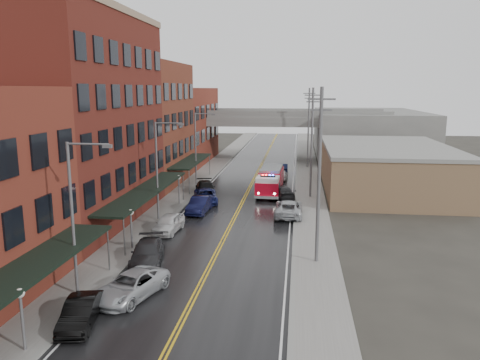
{
  "coord_description": "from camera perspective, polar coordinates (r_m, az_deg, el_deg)",
  "views": [
    {
      "loc": [
        5.79,
        -16.09,
        11.85
      ],
      "look_at": [
        0.12,
        28.89,
        3.0
      ],
      "focal_mm": 35.0,
      "sensor_mm": 36.0,
      "label": 1
    }
  ],
  "objects": [
    {
      "name": "globe_lamp_2",
      "position": [
        48.62,
        -7.48,
        -0.36
      ],
      "size": [
        0.44,
        0.44,
        3.12
      ],
      "color": "#59595B",
      "rests_on": "ground"
    },
    {
      "name": "curb_right",
      "position": [
        47.57,
        6.8,
        -3.37
      ],
      "size": [
        0.3,
        160.0,
        0.15
      ],
      "primitive_type": "cube",
      "color": "gray",
      "rests_on": "ground"
    },
    {
      "name": "awning_1",
      "position": [
        42.23,
        -11.32,
        -1.29
      ],
      "size": [
        2.6,
        18.0,
        3.09
      ],
      "color": "black",
      "rests_on": "ground"
    },
    {
      "name": "fire_truck",
      "position": [
        53.35,
        3.71,
        -0.07
      ],
      "size": [
        3.48,
        8.12,
        2.93
      ],
      "rotation": [
        0.0,
        0.0,
        -0.04
      ],
      "color": "#B3081C",
      "rests_on": "ground"
    },
    {
      "name": "sidewalk_right",
      "position": [
        47.6,
        8.79,
        -3.41
      ],
      "size": [
        3.0,
        160.0,
        0.15
      ],
      "primitive_type": "cube",
      "color": "slate",
      "rests_on": "ground"
    },
    {
      "name": "parked_car_right_2",
      "position": [
        62.08,
        5.04,
        0.64
      ],
      "size": [
        1.72,
        4.08,
        1.38
      ],
      "primitive_type": "imported",
      "rotation": [
        0.0,
        0.0,
        3.12
      ],
      "color": "silver",
      "rests_on": "ground"
    },
    {
      "name": "parked_car_left_1",
      "position": [
        25.95,
        -18.87,
        -15.06
      ],
      "size": [
        2.24,
        4.4,
        1.38
      ],
      "primitive_type": "imported",
      "rotation": [
        0.0,
        0.0,
        0.19
      ],
      "color": "black",
      "rests_on": "ground"
    },
    {
      "name": "parked_car_left_3",
      "position": [
        33.25,
        -11.24,
        -8.7
      ],
      "size": [
        3.01,
        5.4,
        1.48
      ],
      "primitive_type": "imported",
      "rotation": [
        0.0,
        0.0,
        0.19
      ],
      "color": "#27282A",
      "rests_on": "ground"
    },
    {
      "name": "globe_lamp_1",
      "position": [
        35.63,
        -13.16,
        -4.78
      ],
      "size": [
        0.44,
        0.44,
        3.12
      ],
      "color": "#59595B",
      "rests_on": "ground"
    },
    {
      "name": "awning_0",
      "position": [
        25.66,
        -24.97,
        -10.24
      ],
      "size": [
        2.6,
        16.0,
        3.09
      ],
      "color": "black",
      "rests_on": "ground"
    },
    {
      "name": "parked_car_right_1",
      "position": [
        51.54,
        5.09,
        -1.48
      ],
      "size": [
        3.5,
        5.27,
        1.42
      ],
      "primitive_type": "imported",
      "rotation": [
        0.0,
        0.0,
        3.48
      ],
      "color": "black",
      "rests_on": "ground"
    },
    {
      "name": "overpass",
      "position": [
        78.53,
        2.95,
        6.75
      ],
      "size": [
        40.0,
        10.0,
        7.5
      ],
      "color": "slate",
      "rests_on": "ground"
    },
    {
      "name": "right_far_block",
      "position": [
        87.31,
        15.26,
        5.5
      ],
      "size": [
        18.0,
        30.0,
        8.0
      ],
      "primitive_type": "cube",
      "color": "slate",
      "rests_on": "ground"
    },
    {
      "name": "parked_car_left_5",
      "position": [
        45.67,
        -4.94,
        -3.02
      ],
      "size": [
        1.91,
        4.82,
        1.56
      ],
      "primitive_type": "imported",
      "rotation": [
        0.0,
        0.0,
        -0.05
      ],
      "color": "black",
      "rests_on": "ground"
    },
    {
      "name": "brick_building_far",
      "position": [
        76.74,
        -7.29,
        6.58
      ],
      "size": [
        9.0,
        20.0,
        12.0
      ],
      "primitive_type": "cube",
      "color": "maroon",
      "rests_on": "ground"
    },
    {
      "name": "awning_2",
      "position": [
        58.8,
        -5.96,
        2.31
      ],
      "size": [
        2.6,
        13.0,
        3.09
      ],
      "color": "black",
      "rests_on": "ground"
    },
    {
      "name": "road",
      "position": [
        47.94,
        0.02,
        -3.25
      ],
      "size": [
        11.0,
        160.0,
        0.02
      ],
      "primitive_type": "cube",
      "color": "black",
      "rests_on": "ground"
    },
    {
      "name": "tan_building",
      "position": [
        57.78,
        17.26,
        1.23
      ],
      "size": [
        14.0,
        22.0,
        5.0
      ],
      "primitive_type": "cube",
      "color": "#866748",
      "rests_on": "ground"
    },
    {
      "name": "brick_building_c",
      "position": [
        59.88,
        -11.51,
        6.66
      ],
      "size": [
        9.0,
        15.0,
        15.0
      ],
      "primitive_type": "cube",
      "color": "maroon",
      "rests_on": "ground"
    },
    {
      "name": "street_lamp_1",
      "position": [
        42.48,
        -9.8,
        1.86
      ],
      "size": [
        2.64,
        0.22,
        9.0
      ],
      "color": "#59595B",
      "rests_on": "ground"
    },
    {
      "name": "curb_left",
      "position": [
        48.93,
        -6.56,
        -2.95
      ],
      "size": [
        0.3,
        160.0,
        0.15
      ],
      "primitive_type": "cube",
      "color": "gray",
      "rests_on": "ground"
    },
    {
      "name": "utility_pole_0",
      "position": [
        31.62,
        9.63,
        0.79
      ],
      "size": [
        1.8,
        0.24,
        12.0
      ],
      "color": "#59595B",
      "rests_on": "ground"
    },
    {
      "name": "parked_car_right_3",
      "position": [
        67.42,
        5.22,
        1.46
      ],
      "size": [
        1.48,
        4.13,
        1.36
      ],
      "primitive_type": "imported",
      "rotation": [
        0.0,
        0.0,
        3.15
      ],
      "color": "black",
      "rests_on": "ground"
    },
    {
      "name": "utility_pole_2",
      "position": [
        71.32,
        8.35,
        6.47
      ],
      "size": [
        1.8,
        0.24,
        12.0
      ],
      "color": "#59595B",
      "rests_on": "ground"
    },
    {
      "name": "parked_car_left_2",
      "position": [
        28.28,
        -13.15,
        -12.44
      ],
      "size": [
        3.84,
        5.66,
        1.44
      ],
      "primitive_type": "imported",
      "rotation": [
        0.0,
        0.0,
        -0.31
      ],
      "color": "#A6A9AE",
      "rests_on": "ground"
    },
    {
      "name": "globe_lamp_0",
      "position": [
        23.81,
        -25.15,
        -13.68
      ],
      "size": [
        0.44,
        0.44,
        3.12
      ],
      "color": "#59595B",
      "rests_on": "ground"
    },
    {
      "name": "parked_car_right_0",
      "position": [
        44.43,
        5.95,
        -3.45
      ],
      "size": [
        2.59,
        5.57,
        1.55
      ],
      "primitive_type": "imported",
      "rotation": [
        0.0,
        0.0,
        3.14
      ],
      "color": "#AAAEB2",
      "rests_on": "ground"
    },
    {
      "name": "sidewalk_left",
      "position": [
        49.34,
        -8.43,
        -2.88
      ],
      "size": [
        3.0,
        160.0,
        0.15
      ],
      "primitive_type": "cube",
      "color": "slate",
      "rests_on": "ground"
    },
    {
      "name": "utility_pole_1",
      "position": [
        51.41,
        8.74,
        4.73
      ],
      "size": [
        1.8,
        0.24,
        12.0
      ],
      "color": "#59595B",
      "rests_on": "ground"
    },
    {
      "name": "parked_car_left_4",
      "position": [
        39.84,
        -8.73,
        -5.25
      ],
      "size": [
        2.13,
        4.59,
        1.52
      ],
      "primitive_type": "imported",
      "rotation": [
        0.0,
        0.0,
        -0.07
      ],
      "color": "silver",
      "rests_on": "ground"
    },
    {
      "name": "parked_car_left_7",
      "position": [
        53.11,
        -4.23,
        -1.03
      ],
      "size": [
        3.4,
        5.66,
        1.53
      ],
      "primitive_type": "imported",
      "rotation": [
        0.0,
        0.0,
        0.25
      ],
      "color": "black",
      "rests_on": "ground"
    },
    {
      "name": "parked_car_left_6",
      "position": [
        49.56,
        -4.21,
        -1.98
      ],
      "size": [
        3.52,
        5.52,
        1.42
      ],
      "primitive_type": "imported",
      "rotation": [
        0.0,
        0.0,
        0.25
      ],
      "color": "#151C51",
      "rests_on": "ground"
    },
    {
      "name": "street_lamp_0",
      "position": [
        27.88,
        -19.37,
        -3.43
      ],
      "size": [
        2.64,
        0.22,
        9.0
      ],
      "color": "#59595B",
      "rests_on": "ground"
    },
    {
      "name": "street_lamp_2",
      "position": [
        57.82,
        -5.2,
        4.38
      ],
      "size": [
        2.64,
        0.22,
        9.0
      ],
      "color": "#59595B",
      "rests_on": "ground"
    },
    {
      "name": "brick_building_b",
      "position": [
        43.6,
        -18.94,
        6.7
      ],
      "size": [
        9.0,
        20.0,
        18.0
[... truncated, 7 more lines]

